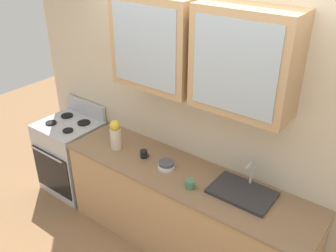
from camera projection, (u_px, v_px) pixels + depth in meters
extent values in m
plane|color=#936B47|center=(182.00, 244.00, 3.82)|extent=(10.00, 10.00, 0.00)
cube|color=beige|center=(208.00, 110.00, 3.41)|extent=(4.41, 0.10, 2.79)
cube|color=tan|center=(157.00, 42.00, 3.19)|extent=(0.78, 0.34, 0.80)
cube|color=#9EADB7|center=(143.00, 47.00, 3.07)|extent=(0.66, 0.01, 0.68)
cube|color=tan|center=(245.00, 61.00, 2.75)|extent=(0.78, 0.34, 0.80)
cube|color=#9EADB7|center=(233.00, 68.00, 2.62)|extent=(0.66, 0.01, 0.68)
cube|color=tan|center=(183.00, 213.00, 3.62)|extent=(2.48, 0.62, 0.85)
cube|color=#8C6B4C|center=(184.00, 176.00, 3.41)|extent=(2.51, 0.64, 0.03)
cube|color=silver|center=(72.00, 156.00, 4.48)|extent=(0.66, 0.61, 0.88)
cube|color=black|center=(52.00, 173.00, 4.29)|extent=(0.61, 0.01, 0.53)
cylinder|color=silver|center=(46.00, 155.00, 4.15)|extent=(0.53, 0.02, 0.02)
cube|color=silver|center=(86.00, 108.00, 4.42)|extent=(0.63, 0.04, 0.18)
cylinder|color=black|center=(51.00, 123.00, 4.26)|extent=(0.12, 0.12, 0.02)
cylinder|color=black|center=(68.00, 130.00, 4.10)|extent=(0.12, 0.12, 0.02)
cylinder|color=black|center=(67.00, 116.00, 4.42)|extent=(0.14, 0.14, 0.02)
cylinder|color=black|center=(84.00, 123.00, 4.26)|extent=(0.15, 0.15, 0.02)
cube|color=#2D2D30|center=(242.00, 193.00, 3.14)|extent=(0.53, 0.36, 0.03)
cylinder|color=silver|center=(251.00, 172.00, 3.19)|extent=(0.02, 0.02, 0.22)
cylinder|color=silver|center=(250.00, 165.00, 3.09)|extent=(0.02, 0.12, 0.02)
cylinder|color=white|center=(167.00, 166.00, 3.48)|extent=(0.16, 0.16, 0.04)
cylinder|color=#4C4C54|center=(167.00, 164.00, 3.47)|extent=(0.15, 0.15, 0.04)
cylinder|color=beige|center=(116.00, 139.00, 3.75)|extent=(0.11, 0.11, 0.22)
sphere|color=yellow|center=(115.00, 125.00, 3.68)|extent=(0.10, 0.10, 0.10)
cylinder|color=#4C7F59|center=(190.00, 184.00, 3.21)|extent=(0.09, 0.09, 0.08)
torus|color=#4C7F59|center=(195.00, 186.00, 3.18)|extent=(0.05, 0.01, 0.05)
cylinder|color=black|center=(144.00, 154.00, 3.63)|extent=(0.07, 0.07, 0.08)
torus|color=black|center=(147.00, 155.00, 3.60)|extent=(0.05, 0.01, 0.05)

